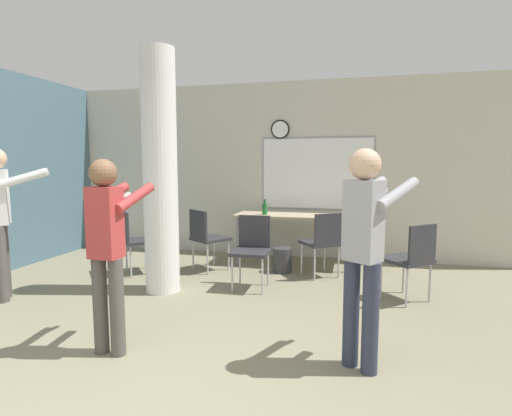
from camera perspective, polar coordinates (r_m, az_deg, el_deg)
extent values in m
cube|color=beige|center=(6.56, 2.83, 5.41)|extent=(8.00, 0.12, 2.80)
cylinder|color=black|center=(6.49, 3.48, 11.14)|extent=(0.30, 0.03, 0.30)
cylinder|color=white|center=(6.47, 3.46, 11.16)|extent=(0.26, 0.01, 0.25)
cube|color=#99999E|center=(6.40, 8.68, 4.88)|extent=(1.77, 0.01, 1.16)
cube|color=white|center=(6.39, 8.67, 4.87)|extent=(1.71, 0.02, 1.10)
cylinder|color=white|center=(4.75, -13.54, 4.89)|extent=(0.40, 0.40, 2.80)
cube|color=tan|center=(5.97, 6.12, -1.09)|extent=(1.87, 0.63, 0.03)
cylinder|color=gray|center=(5.97, -2.65, -4.72)|extent=(0.04, 0.04, 0.72)
cylinder|color=gray|center=(5.73, 14.48, -5.39)|extent=(0.04, 0.04, 0.72)
cylinder|color=gray|center=(6.44, -1.37, -3.89)|extent=(0.04, 0.04, 0.72)
cylinder|color=gray|center=(6.22, 14.44, -4.46)|extent=(0.04, 0.04, 0.72)
cylinder|color=#1E6B2D|center=(5.94, 1.27, -0.17)|extent=(0.08, 0.08, 0.16)
cylinder|color=#1E6B2D|center=(5.92, 1.27, 0.93)|extent=(0.03, 0.03, 0.07)
cylinder|color=#38383D|center=(5.62, 3.78, -7.42)|extent=(0.27, 0.27, 0.34)
cube|color=#2D2D33|center=(4.81, -0.77, -6.32)|extent=(0.45, 0.45, 0.04)
cube|color=#2D2D33|center=(4.97, -0.23, -3.34)|extent=(0.40, 0.04, 0.40)
cylinder|color=#B7B7BC|center=(4.75, -3.41, -9.45)|extent=(0.02, 0.02, 0.43)
cylinder|color=#B7B7BC|center=(4.67, 0.91, -9.72)|extent=(0.02, 0.02, 0.43)
cylinder|color=#B7B7BC|center=(5.08, -2.29, -8.37)|extent=(0.02, 0.02, 0.43)
cylinder|color=#B7B7BC|center=(5.01, 1.74, -8.60)|extent=(0.02, 0.02, 0.43)
cube|color=#2D2D33|center=(5.70, -6.50, -4.38)|extent=(0.61, 0.61, 0.04)
cube|color=#2D2D33|center=(5.55, -8.26, -2.39)|extent=(0.34, 0.25, 0.40)
cylinder|color=#B7B7BC|center=(5.71, -3.93, -6.74)|extent=(0.02, 0.02, 0.43)
cylinder|color=#B7B7BC|center=(5.99, -6.04, -6.14)|extent=(0.02, 0.02, 0.43)
cylinder|color=#B7B7BC|center=(5.50, -6.93, -7.27)|extent=(0.02, 0.02, 0.43)
cylinder|color=#B7B7BC|center=(5.79, -8.96, -6.61)|extent=(0.02, 0.02, 0.43)
cube|color=#2D2D33|center=(5.73, -16.04, -4.53)|extent=(0.62, 0.62, 0.04)
cube|color=#2D2D33|center=(5.66, -18.15, -2.47)|extent=(0.28, 0.32, 0.40)
cylinder|color=#B7B7BC|center=(5.64, -13.82, -7.08)|extent=(0.02, 0.02, 0.43)
cylinder|color=#B7B7BC|center=(5.98, -14.59, -6.33)|extent=(0.02, 0.02, 0.43)
cylinder|color=#B7B7BC|center=(5.57, -17.46, -7.34)|extent=(0.02, 0.02, 0.43)
cylinder|color=#B7B7BC|center=(5.92, -18.02, -6.57)|extent=(0.02, 0.02, 0.43)
cube|color=#2D2D33|center=(5.43, 9.13, -4.95)|extent=(0.61, 0.61, 0.04)
cube|color=#2D2D33|center=(5.22, 10.31, -2.98)|extent=(0.34, 0.25, 0.40)
cylinder|color=#B7B7BC|center=(5.72, 9.74, -6.79)|extent=(0.02, 0.02, 0.43)
cylinder|color=#B7B7BC|center=(5.55, 6.52, -7.15)|extent=(0.02, 0.02, 0.43)
cylinder|color=#B7B7BC|center=(5.42, 11.71, -7.56)|extent=(0.02, 0.02, 0.43)
cylinder|color=#B7B7BC|center=(5.24, 8.37, -7.98)|extent=(0.02, 0.02, 0.43)
cube|color=#2D2D33|center=(4.72, 20.62, -6.99)|extent=(0.62, 0.62, 0.04)
cube|color=#2D2D33|center=(4.55, 22.68, -4.74)|extent=(0.31, 0.29, 0.40)
cylinder|color=#B7B7BC|center=(5.02, 20.32, -8.95)|extent=(0.02, 0.02, 0.43)
cylinder|color=#B7B7BC|center=(4.77, 17.42, -9.66)|extent=(0.02, 0.02, 0.43)
cylinder|color=#B7B7BC|center=(4.80, 23.59, -9.78)|extent=(0.02, 0.02, 0.43)
cylinder|color=#B7B7BC|center=(4.54, 20.73, -10.61)|extent=(0.02, 0.02, 0.43)
cylinder|color=#514C47|center=(3.39, -19.24, -13.22)|extent=(0.11, 0.11, 0.78)
cylinder|color=#514C47|center=(3.48, -21.35, -12.79)|extent=(0.11, 0.11, 0.78)
cube|color=#B23838|center=(3.28, -20.75, -1.95)|extent=(0.24, 0.19, 0.55)
sphere|color=brown|center=(3.25, -21.02, 4.72)|extent=(0.21, 0.21, 0.21)
cylinder|color=#B23838|center=(3.37, -16.90, 1.45)|extent=(0.11, 0.49, 0.22)
cylinder|color=#B23838|center=(3.51, -20.30, 1.52)|extent=(0.11, 0.49, 0.22)
cube|color=white|center=(3.69, -18.24, 1.83)|extent=(0.04, 0.13, 0.04)
cylinder|color=#2D3347|center=(3.06, 16.03, -14.94)|extent=(0.12, 0.12, 0.81)
cylinder|color=#2D3347|center=(3.14, 13.43, -14.30)|extent=(0.12, 0.12, 0.81)
cube|color=#99999E|center=(2.93, 15.09, -1.78)|extent=(0.30, 0.29, 0.58)
sphere|color=#D8AD8C|center=(2.90, 15.32, 6.05)|extent=(0.22, 0.22, 0.22)
cylinder|color=#99999E|center=(3.04, 19.60, 1.92)|extent=(0.35, 0.47, 0.23)
cylinder|color=#99999E|center=(3.17, 15.41, 2.22)|extent=(0.35, 0.47, 0.23)
cube|color=white|center=(3.37, 17.48, 2.43)|extent=(0.10, 0.13, 0.04)
cylinder|color=#514C47|center=(5.17, -32.64, -6.76)|extent=(0.12, 0.12, 0.85)
cylinder|color=#514C47|center=(5.33, -32.36, -6.37)|extent=(0.12, 0.12, 0.85)
cylinder|color=white|center=(4.97, -30.63, 3.55)|extent=(0.47, 0.39, 0.24)
cylinder|color=white|center=(5.24, -30.28, 3.67)|extent=(0.47, 0.39, 0.24)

